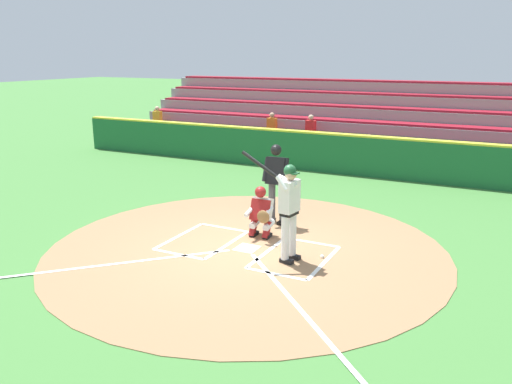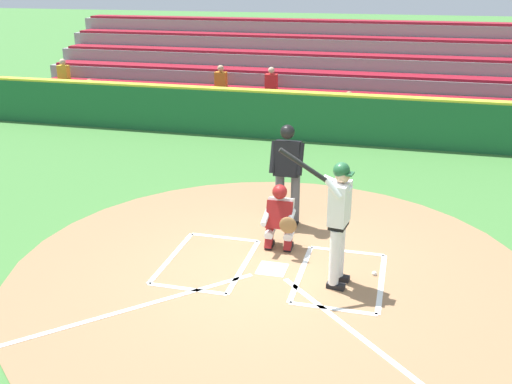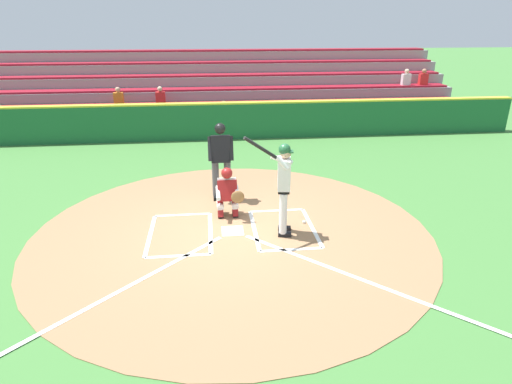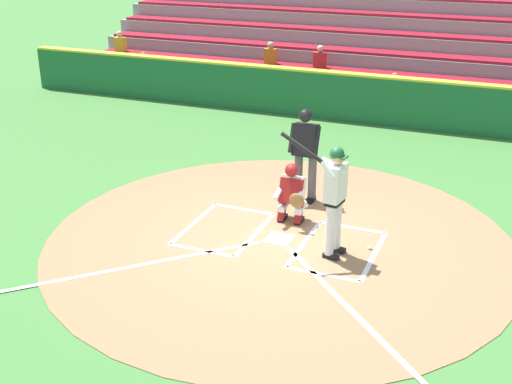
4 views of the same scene
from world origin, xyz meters
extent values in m
plane|color=#427A38|center=(0.00, 0.00, 0.00)|extent=(120.00, 120.00, 0.00)
cylinder|color=#99704C|center=(0.00, 0.00, 0.01)|extent=(8.00, 8.00, 0.01)
cube|color=white|center=(0.00, 0.00, 0.01)|extent=(0.44, 0.44, 0.01)
cube|color=white|center=(-1.05, -0.90, 0.01)|extent=(1.20, 0.08, 0.01)
cube|color=white|center=(-1.05, 0.90, 0.01)|extent=(1.20, 0.08, 0.01)
cube|color=white|center=(-0.45, 0.00, 0.01)|extent=(0.08, 1.80, 0.01)
cube|color=white|center=(-1.65, 0.00, 0.01)|extent=(0.08, 1.80, 0.01)
cube|color=white|center=(1.05, -0.90, 0.01)|extent=(1.20, 0.08, 0.01)
cube|color=white|center=(1.05, 0.90, 0.01)|extent=(1.20, 0.08, 0.01)
cube|color=white|center=(0.45, 0.00, 0.01)|extent=(0.08, 1.80, 0.01)
cube|color=white|center=(1.65, 0.00, 0.01)|extent=(0.08, 1.80, 0.01)
cube|color=white|center=(2.10, 2.10, 0.01)|extent=(3.73, 3.73, 0.01)
cube|color=white|center=(-2.10, 2.10, 0.01)|extent=(3.73, 3.73, 0.01)
cylinder|color=white|center=(-1.02, 0.07, 0.50)|extent=(0.15, 0.15, 0.84)
cube|color=black|center=(-1.06, 0.08, 0.04)|extent=(0.27, 0.16, 0.09)
cylinder|color=white|center=(-0.98, 0.33, 0.50)|extent=(0.15, 0.15, 0.84)
cube|color=black|center=(-1.02, 0.34, 0.04)|extent=(0.27, 0.16, 0.09)
cube|color=black|center=(-1.00, 0.20, 0.97)|extent=(0.27, 0.37, 0.10)
cube|color=white|center=(-1.00, 0.20, 1.28)|extent=(0.30, 0.43, 0.60)
sphere|color=tan|center=(-1.02, 0.20, 1.69)|extent=(0.21, 0.21, 0.21)
sphere|color=#1E512D|center=(-1.00, 0.20, 1.76)|extent=(0.23, 0.23, 0.23)
cube|color=#1E512D|center=(-1.11, 0.22, 1.73)|extent=(0.13, 0.18, 0.02)
cylinder|color=white|center=(-0.95, 0.18, 1.56)|extent=(0.44, 0.15, 0.21)
cylinder|color=white|center=(-0.92, 0.39, 1.56)|extent=(0.28, 0.13, 0.29)
cylinder|color=black|center=(-0.54, 0.46, 1.86)|extent=(0.71, 0.27, 0.53)
cylinder|color=black|center=(-0.87, 0.36, 1.62)|extent=(0.09, 0.10, 0.08)
cube|color=black|center=(-0.10, -0.75, 0.04)|extent=(0.12, 0.26, 0.09)
cube|color=maroon|center=(-0.10, -0.71, 0.20)|extent=(0.12, 0.24, 0.37)
cylinder|color=silver|center=(-0.10, -0.81, 0.28)|extent=(0.15, 0.36, 0.21)
cube|color=black|center=(0.22, -0.75, 0.04)|extent=(0.12, 0.26, 0.09)
cube|color=maroon|center=(0.22, -0.71, 0.20)|extent=(0.12, 0.24, 0.37)
cylinder|color=silver|center=(0.22, -0.81, 0.28)|extent=(0.15, 0.36, 0.21)
cube|color=silver|center=(0.06, -0.82, 0.62)|extent=(0.40, 0.36, 0.52)
cube|color=maroon|center=(0.06, -0.71, 0.62)|extent=(0.42, 0.22, 0.46)
sphere|color=tan|center=(0.06, -0.75, 0.99)|extent=(0.21, 0.21, 0.21)
sphere|color=maroon|center=(0.06, -0.73, 1.01)|extent=(0.24, 0.24, 0.24)
cylinder|color=silver|center=(-0.14, -0.65, 0.60)|extent=(0.09, 0.45, 0.20)
cylinder|color=silver|center=(0.26, -0.65, 0.60)|extent=(0.09, 0.45, 0.20)
ellipsoid|color=brown|center=(-0.15, -0.45, 0.57)|extent=(0.28, 0.10, 0.28)
cylinder|color=#4C4C51|center=(0.00, -1.80, 0.51)|extent=(0.16, 0.16, 0.86)
cube|color=black|center=(0.00, -1.75, 0.04)|extent=(0.13, 0.28, 0.09)
cylinder|color=#4C4C51|center=(0.28, -1.80, 0.51)|extent=(0.16, 0.16, 0.86)
cube|color=black|center=(0.28, -1.75, 0.04)|extent=(0.13, 0.28, 0.09)
cube|color=black|center=(0.14, -1.76, 1.25)|extent=(0.44, 0.37, 0.66)
sphere|color=#9E7051|center=(0.14, -1.72, 1.72)|extent=(0.22, 0.22, 0.22)
sphere|color=black|center=(0.14, -1.70, 1.74)|extent=(0.25, 0.25, 0.25)
cylinder|color=black|center=(-0.10, -1.67, 1.28)|extent=(0.10, 0.29, 0.56)
cylinder|color=black|center=(0.38, -1.68, 1.28)|extent=(0.10, 0.29, 0.56)
sphere|color=white|center=(-1.53, -0.21, 0.04)|extent=(0.07, 0.07, 0.07)
cube|color=#1E6033|center=(0.00, -7.50, 0.62)|extent=(22.00, 0.36, 1.25)
cube|color=yellow|center=(0.00, -7.50, 1.28)|extent=(22.00, 0.32, 0.06)
cube|color=gray|center=(0.00, -8.53, 0.23)|extent=(20.00, 0.85, 0.45)
cube|color=maroon|center=(0.00, -8.53, 0.49)|extent=(19.60, 0.72, 0.08)
cube|color=gray|center=(0.00, -9.38, 0.45)|extent=(20.00, 0.85, 0.90)
cube|color=maroon|center=(0.00, -9.38, 0.94)|extent=(19.60, 0.72, 0.08)
cube|color=gray|center=(0.00, -10.22, 0.68)|extent=(20.00, 0.85, 1.35)
cube|color=maroon|center=(0.00, -10.22, 1.39)|extent=(19.60, 0.72, 0.08)
cube|color=gray|center=(0.00, -11.07, 0.90)|extent=(20.00, 0.85, 1.80)
cube|color=maroon|center=(0.00, -11.07, 1.84)|extent=(19.60, 0.72, 0.08)
cube|color=gray|center=(0.00, -11.92, 1.12)|extent=(20.00, 0.85, 2.25)
cube|color=maroon|center=(0.00, -11.92, 2.29)|extent=(19.60, 0.72, 0.08)
cube|color=gray|center=(0.00, -12.77, 1.35)|extent=(20.00, 0.85, 2.70)
cube|color=maroon|center=(0.00, -12.77, 2.74)|extent=(19.60, 0.72, 0.08)
cube|color=#2D844C|center=(-0.21, -8.47, 0.76)|extent=(0.36, 0.22, 0.46)
sphere|color=#9E7051|center=(-0.21, -8.47, 1.10)|extent=(0.20, 0.20, 0.20)
cube|color=red|center=(2.21, -9.32, 1.21)|extent=(0.36, 0.22, 0.46)
sphere|color=beige|center=(2.21, -9.32, 1.55)|extent=(0.20, 0.20, 0.20)
cube|color=orange|center=(3.79, -9.32, 1.21)|extent=(0.36, 0.22, 0.46)
sphere|color=tan|center=(3.79, -9.32, 1.55)|extent=(0.20, 0.20, 0.20)
cube|color=#2D844C|center=(7.79, -8.47, 0.76)|extent=(0.36, 0.22, 0.46)
sphere|color=#9E7051|center=(7.79, -8.47, 1.10)|extent=(0.20, 0.20, 0.20)
cube|color=yellow|center=(9.20, -9.32, 1.21)|extent=(0.36, 0.22, 0.46)
sphere|color=beige|center=(9.20, -9.32, 1.55)|extent=(0.20, 0.20, 0.20)
camera|label=1|loc=(-4.57, 8.70, 3.82)|focal=36.39mm
camera|label=2|loc=(-1.77, 7.80, 4.28)|focal=41.09mm
camera|label=3|loc=(0.40, 7.89, 4.01)|focal=30.31mm
camera|label=4|loc=(-3.48, 9.52, 5.11)|focal=46.11mm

